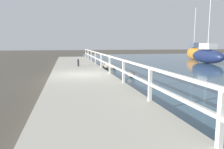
# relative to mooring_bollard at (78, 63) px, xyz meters

# --- Properties ---
(ground_plane) EXTENTS (120.00, 120.00, 0.00)m
(ground_plane) POSITION_rel_mooring_bollard_xyz_m (-0.08, -4.76, -0.63)
(ground_plane) COLOR #4C473D
(dock_walkway) EXTENTS (3.61, 36.00, 0.33)m
(dock_walkway) POSITION_rel_mooring_bollard_xyz_m (-0.08, -4.76, -0.47)
(dock_walkway) COLOR #B2AD9E
(dock_walkway) RESTS_ON ground
(railing) EXTENTS (0.10, 32.50, 1.09)m
(railing) POSITION_rel_mooring_bollard_xyz_m (1.63, -4.76, 0.45)
(railing) COLOR silver
(railing) RESTS_ON dock_walkway
(boulder_upstream) EXTENTS (0.54, 0.49, 0.41)m
(boulder_upstream) POSITION_rel_mooring_bollard_xyz_m (2.48, 1.65, -0.43)
(boulder_upstream) COLOR slate
(boulder_upstream) RESTS_ON ground
(boulder_mid_strip) EXTENTS (0.61, 0.55, 0.45)m
(boulder_mid_strip) POSITION_rel_mooring_bollard_xyz_m (2.51, 0.51, -0.41)
(boulder_mid_strip) COLOR gray
(boulder_mid_strip) RESTS_ON ground
(boulder_downstream) EXTENTS (0.53, 0.48, 0.40)m
(boulder_downstream) POSITION_rel_mooring_bollard_xyz_m (3.09, -4.38, -0.43)
(boulder_downstream) COLOR gray
(boulder_downstream) RESTS_ON ground
(boulder_far_strip) EXTENTS (0.47, 0.42, 0.35)m
(boulder_far_strip) POSITION_rel_mooring_bollard_xyz_m (2.94, 0.28, -0.46)
(boulder_far_strip) COLOR gray
(boulder_far_strip) RESTS_ON ground
(mooring_bollard) EXTENTS (0.17, 0.17, 0.59)m
(mooring_bollard) POSITION_rel_mooring_bollard_xyz_m (0.00, 0.00, 0.00)
(mooring_bollard) COLOR #333338
(mooring_bollard) RESTS_ON dock_walkway
(sailboat_navy) EXTENTS (1.66, 4.98, 7.04)m
(sailboat_navy) POSITION_rel_mooring_bollard_xyz_m (14.17, 3.54, 0.25)
(sailboat_navy) COLOR #192347
(sailboat_navy) RESTS_ON water_surface
(sailboat_orange) EXTENTS (1.73, 4.17, 6.86)m
(sailboat_orange) POSITION_rel_mooring_bollard_xyz_m (16.21, 9.43, 0.30)
(sailboat_orange) COLOR orange
(sailboat_orange) RESTS_ON water_surface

